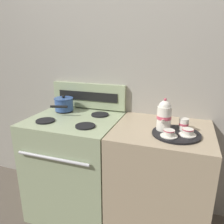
{
  "coord_description": "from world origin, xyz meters",
  "views": [
    {
      "loc": [
        0.52,
        -1.55,
        1.52
      ],
      "look_at": [
        -0.03,
        0.03,
        0.99
      ],
      "focal_mm": 35.0,
      "sensor_mm": 36.0,
      "label": 1
    }
  ],
  "objects_px": {
    "teapot": "(164,115)",
    "creamer_jug": "(184,124)",
    "stove": "(76,165)",
    "serving_tray": "(176,134)",
    "saucepan": "(64,104)",
    "teacup_left": "(169,133)",
    "teacup_right": "(188,132)"
  },
  "relations": [
    {
      "from": "stove",
      "to": "teacup_right",
      "type": "bearing_deg",
      "value": -5.84
    },
    {
      "from": "creamer_jug",
      "to": "stove",
      "type": "bearing_deg",
      "value": -179.73
    },
    {
      "from": "teacup_right",
      "to": "teapot",
      "type": "bearing_deg",
      "value": 164.5
    },
    {
      "from": "serving_tray",
      "to": "teacup_left",
      "type": "bearing_deg",
      "value": -120.82
    },
    {
      "from": "teapot",
      "to": "teacup_left",
      "type": "distance_m",
      "value": 0.15
    },
    {
      "from": "teapot",
      "to": "creamer_jug",
      "type": "xyz_separation_m",
      "value": [
        0.14,
        0.05,
        -0.07
      ]
    },
    {
      "from": "saucepan",
      "to": "teacup_left",
      "type": "bearing_deg",
      "value": -16.98
    },
    {
      "from": "serving_tray",
      "to": "creamer_jug",
      "type": "xyz_separation_m",
      "value": [
        0.04,
        0.09,
        0.05
      ]
    },
    {
      "from": "teapot",
      "to": "teacup_left",
      "type": "bearing_deg",
      "value": -64.96
    },
    {
      "from": "teacup_left",
      "to": "stove",
      "type": "bearing_deg",
      "value": 169.08
    },
    {
      "from": "stove",
      "to": "teapot",
      "type": "height_order",
      "value": "teapot"
    },
    {
      "from": "serving_tray",
      "to": "saucepan",
      "type": "bearing_deg",
      "value": 167.57
    },
    {
      "from": "teapot",
      "to": "teacup_left",
      "type": "xyz_separation_m",
      "value": [
        0.05,
        -0.11,
        -0.09
      ]
    },
    {
      "from": "teacup_left",
      "to": "teacup_right",
      "type": "relative_size",
      "value": 1.0
    },
    {
      "from": "saucepan",
      "to": "teacup_left",
      "type": "distance_m",
      "value": 1.03
    },
    {
      "from": "serving_tray",
      "to": "teacup_right",
      "type": "xyz_separation_m",
      "value": [
        0.07,
        -0.01,
        0.03
      ]
    },
    {
      "from": "serving_tray",
      "to": "teapot",
      "type": "bearing_deg",
      "value": 160.46
    },
    {
      "from": "teacup_left",
      "to": "teacup_right",
      "type": "distance_m",
      "value": 0.13
    },
    {
      "from": "creamer_jug",
      "to": "teacup_left",
      "type": "bearing_deg",
      "value": -118.84
    },
    {
      "from": "creamer_jug",
      "to": "saucepan",
      "type": "bearing_deg",
      "value": 172.5
    },
    {
      "from": "teacup_right",
      "to": "teacup_left",
      "type": "bearing_deg",
      "value": -152.71
    },
    {
      "from": "teacup_right",
      "to": "creamer_jug",
      "type": "relative_size",
      "value": 1.35
    },
    {
      "from": "teacup_right",
      "to": "serving_tray",
      "type": "bearing_deg",
      "value": 169.9
    },
    {
      "from": "teacup_left",
      "to": "creamer_jug",
      "type": "xyz_separation_m",
      "value": [
        0.09,
        0.16,
        0.02
      ]
    },
    {
      "from": "stove",
      "to": "teapot",
      "type": "distance_m",
      "value": 0.95
    },
    {
      "from": "saucepan",
      "to": "serving_tray",
      "type": "height_order",
      "value": "saucepan"
    },
    {
      "from": "saucepan",
      "to": "teacup_right",
      "type": "distance_m",
      "value": 1.12
    },
    {
      "from": "teacup_left",
      "to": "teacup_right",
      "type": "xyz_separation_m",
      "value": [
        0.12,
        0.06,
        0.0
      ]
    },
    {
      "from": "saucepan",
      "to": "creamer_jug",
      "type": "xyz_separation_m",
      "value": [
        1.07,
        -0.14,
        -0.02
      ]
    },
    {
      "from": "stove",
      "to": "serving_tray",
      "type": "height_order",
      "value": "serving_tray"
    },
    {
      "from": "saucepan",
      "to": "serving_tray",
      "type": "distance_m",
      "value": 1.05
    },
    {
      "from": "stove",
      "to": "teacup_left",
      "type": "height_order",
      "value": "teacup_left"
    }
  ]
}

